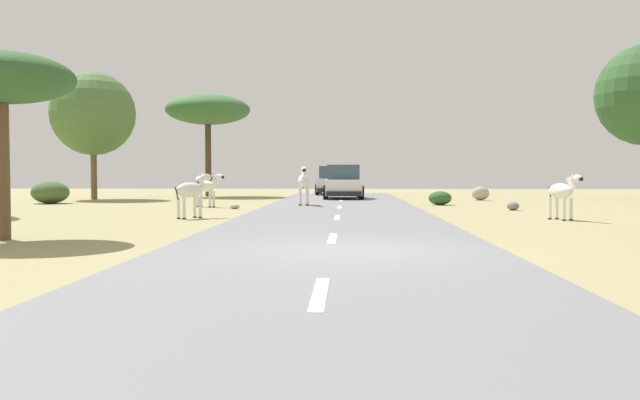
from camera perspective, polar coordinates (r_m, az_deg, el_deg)
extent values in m
plane|color=#998E60|center=(11.15, 2.87, -4.67)|extent=(90.00, 90.00, 0.00)
cube|color=slate|center=(11.15, 0.86, -4.54)|extent=(6.00, 64.00, 0.05)
cube|color=silver|center=(7.19, -0.01, -8.15)|extent=(0.16, 2.00, 0.01)
cube|color=silver|center=(13.13, 1.10, -3.36)|extent=(0.16, 2.00, 0.01)
cube|color=silver|center=(19.11, 1.51, -1.56)|extent=(0.16, 2.00, 0.01)
cube|color=silver|center=(25.10, 1.73, -0.62)|extent=(0.16, 2.00, 0.01)
cube|color=silver|center=(31.09, 1.86, -0.04)|extent=(0.16, 2.00, 0.01)
cube|color=silver|center=(37.09, 1.95, 0.35)|extent=(0.16, 2.00, 0.01)
ellipsoid|color=silver|center=(26.66, -1.44, 1.70)|extent=(0.55, 1.17, 0.54)
cylinder|color=silver|center=(26.30, -1.74, 0.35)|extent=(0.12, 0.12, 0.77)
cylinder|color=#28231E|center=(26.32, -1.74, -0.43)|extent=(0.14, 0.14, 0.05)
cylinder|color=silver|center=(26.31, -1.11, 0.35)|extent=(0.12, 0.12, 0.77)
cylinder|color=#28231E|center=(26.32, -1.11, -0.43)|extent=(0.14, 0.14, 0.05)
cylinder|color=silver|center=(27.04, -1.76, 0.41)|extent=(0.12, 0.12, 0.77)
cylinder|color=#28231E|center=(27.06, -1.76, -0.36)|extent=(0.14, 0.14, 0.05)
cylinder|color=silver|center=(27.05, -1.15, 0.41)|extent=(0.12, 0.12, 0.77)
cylinder|color=#28231E|center=(27.06, -1.15, -0.36)|extent=(0.14, 0.14, 0.05)
cylinder|color=silver|center=(26.11, -1.42, 2.30)|extent=(0.24, 0.42, 0.46)
cube|color=black|center=(26.11, -1.42, 2.50)|extent=(0.07, 0.38, 0.31)
ellipsoid|color=silver|center=(25.85, -1.41, 2.67)|extent=(0.25, 0.51, 0.25)
ellipsoid|color=black|center=(25.65, -1.40, 2.63)|extent=(0.16, 0.19, 0.15)
cone|color=silver|center=(25.97, -1.57, 2.94)|extent=(0.10, 0.10, 0.14)
cone|color=silver|center=(25.97, -1.25, 2.94)|extent=(0.10, 0.10, 0.14)
cylinder|color=black|center=(27.23, -1.47, 1.50)|extent=(0.06, 0.16, 0.46)
ellipsoid|color=silver|center=(19.86, -11.38, 0.85)|extent=(0.87, 1.02, 0.46)
cylinder|color=silver|center=(20.00, -10.45, -0.63)|extent=(0.13, 0.13, 0.66)
cylinder|color=#28231E|center=(20.02, -10.45, -1.51)|extent=(0.15, 0.15, 0.04)
cylinder|color=silver|center=(20.18, -10.92, -0.61)|extent=(0.13, 0.13, 0.66)
cylinder|color=#28231E|center=(20.20, -10.92, -1.48)|extent=(0.15, 0.15, 0.04)
cylinder|color=silver|center=(19.58, -11.82, -0.71)|extent=(0.13, 0.13, 0.66)
cylinder|color=#28231E|center=(19.60, -11.81, -1.61)|extent=(0.15, 0.15, 0.04)
cylinder|color=silver|center=(19.76, -12.29, -0.68)|extent=(0.13, 0.13, 0.66)
cylinder|color=#28231E|center=(19.78, -12.28, -1.57)|extent=(0.15, 0.15, 0.04)
cylinder|color=silver|center=(20.16, -10.39, 1.55)|extent=(0.34, 0.38, 0.39)
cube|color=black|center=(20.16, -10.40, 1.78)|extent=(0.21, 0.28, 0.27)
ellipsoid|color=silver|center=(20.32, -9.92, 1.97)|extent=(0.39, 0.45, 0.21)
ellipsoid|color=black|center=(20.43, -9.58, 1.93)|extent=(0.19, 0.19, 0.13)
cone|color=silver|center=(20.20, -10.03, 2.26)|extent=(0.11, 0.11, 0.12)
cone|color=silver|center=(20.29, -10.26, 2.26)|extent=(0.11, 0.11, 0.12)
cylinder|color=black|center=(19.54, -12.44, 0.56)|extent=(0.11, 0.13, 0.39)
ellipsoid|color=silver|center=(20.12, 20.32, 0.73)|extent=(0.69, 1.03, 0.45)
cylinder|color=silver|center=(19.82, 20.58, -0.79)|extent=(0.12, 0.12, 0.65)
cylinder|color=#28231E|center=(19.83, 20.57, -1.66)|extent=(0.14, 0.14, 0.04)
cylinder|color=silver|center=(19.97, 21.13, -0.77)|extent=(0.12, 0.12, 0.65)
cylinder|color=#28231E|center=(19.99, 21.12, -1.64)|extent=(0.14, 0.14, 0.04)
cylinder|color=silver|center=(20.31, 19.49, -0.70)|extent=(0.12, 0.12, 0.65)
cylinder|color=#28231E|center=(20.33, 19.48, -1.55)|extent=(0.14, 0.14, 0.04)
cylinder|color=silver|center=(20.46, 20.03, -0.68)|extent=(0.12, 0.12, 0.65)
cylinder|color=#28231E|center=(20.47, 20.02, -1.53)|extent=(0.14, 0.14, 0.04)
cylinder|color=silver|center=(19.75, 21.15, 1.37)|extent=(0.28, 0.38, 0.38)
cube|color=black|center=(19.75, 21.16, 1.59)|extent=(0.14, 0.31, 0.26)
ellipsoid|color=silver|center=(19.58, 21.57, 1.77)|extent=(0.31, 0.45, 0.21)
ellipsoid|color=black|center=(19.45, 21.88, 1.72)|extent=(0.16, 0.18, 0.12)
cone|color=silver|center=(19.62, 21.25, 2.08)|extent=(0.10, 0.10, 0.12)
cone|color=silver|center=(19.70, 21.52, 2.08)|extent=(0.10, 0.10, 0.12)
cylinder|color=black|center=(20.49, 19.50, 0.53)|extent=(0.08, 0.14, 0.39)
ellipsoid|color=silver|center=(26.40, -10.00, 1.21)|extent=(1.03, 0.77, 0.45)
cylinder|color=silver|center=(26.12, -9.62, 0.06)|extent=(0.13, 0.13, 0.65)
cylinder|color=#28231E|center=(26.14, -9.61, -0.60)|extent=(0.15, 0.15, 0.04)
cylinder|color=silver|center=(26.31, -9.29, 0.08)|extent=(0.13, 0.13, 0.65)
cylinder|color=#28231E|center=(26.33, -9.28, -0.58)|extent=(0.15, 0.15, 0.04)
cylinder|color=silver|center=(26.51, -10.68, 0.09)|extent=(0.13, 0.13, 0.65)
cylinder|color=#28231E|center=(26.53, -10.68, -0.57)|extent=(0.15, 0.15, 0.04)
cylinder|color=silver|center=(26.70, -10.35, 0.11)|extent=(0.13, 0.13, 0.65)
cylinder|color=#28231E|center=(26.72, -10.35, -0.55)|extent=(0.15, 0.15, 0.04)
cylinder|color=silver|center=(26.11, -9.21, 1.71)|extent=(0.38, 0.31, 0.38)
cube|color=black|center=(26.11, -9.21, 1.89)|extent=(0.30, 0.17, 0.27)
ellipsoid|color=silver|center=(25.97, -8.82, 2.03)|extent=(0.45, 0.34, 0.21)
ellipsoid|color=black|center=(25.87, -8.53, 1.99)|extent=(0.18, 0.17, 0.13)
cone|color=silver|center=(25.99, -9.09, 2.26)|extent=(0.10, 0.10, 0.12)
cone|color=silver|center=(26.08, -8.92, 2.26)|extent=(0.10, 0.10, 0.12)
cylinder|color=black|center=(26.70, -10.80, 1.03)|extent=(0.14, 0.09, 0.39)
cube|color=silver|center=(40.21, 1.17, 1.33)|extent=(1.90, 4.24, 0.80)
cube|color=#334751|center=(40.40, 1.18, 2.44)|extent=(1.69, 2.24, 0.76)
cube|color=black|center=(38.06, 1.02, 0.86)|extent=(1.71, 0.20, 0.24)
cylinder|color=black|center=(38.92, -0.25, 0.94)|extent=(0.24, 0.69, 0.68)
cylinder|color=black|center=(38.83, 2.40, 0.94)|extent=(0.24, 0.69, 0.68)
cylinder|color=black|center=(41.61, 0.01, 1.03)|extent=(0.24, 0.69, 0.68)
cylinder|color=black|center=(41.53, 2.49, 1.03)|extent=(0.24, 0.69, 0.68)
cube|color=white|center=(33.72, 2.02, 1.13)|extent=(1.91, 4.25, 0.80)
cube|color=#334751|center=(33.91, 2.02, 2.45)|extent=(1.70, 2.24, 0.76)
cube|color=black|center=(31.57, 2.10, 0.54)|extent=(1.71, 0.21, 0.24)
cylinder|color=black|center=(32.37, 0.48, 0.65)|extent=(0.24, 0.69, 0.68)
cylinder|color=black|center=(32.41, 3.66, 0.65)|extent=(0.24, 0.69, 0.68)
cylinder|color=black|center=(35.07, 0.51, 0.78)|extent=(0.24, 0.69, 0.68)
cylinder|color=black|center=(35.11, 3.45, 0.78)|extent=(0.24, 0.69, 0.68)
cylinder|color=#4C3823|center=(38.53, -9.76, 3.43)|extent=(0.35, 0.35, 4.19)
ellipsoid|color=#386633|center=(38.70, -9.79, 7.80)|extent=(4.90, 4.90, 1.72)
cylinder|color=brown|center=(14.73, -26.10, 2.22)|extent=(0.31, 0.31, 2.78)
ellipsoid|color=#2D5628|center=(14.86, -26.24, 9.59)|extent=(2.95, 2.95, 1.03)
cylinder|color=brown|center=(35.67, -19.19, 2.23)|extent=(0.31, 0.31, 2.71)
sphere|color=#4C7038|center=(35.80, -19.26, 7.15)|extent=(4.30, 4.30, 4.30)
ellipsoid|color=#425B2D|center=(31.48, -22.55, 0.62)|extent=(1.67, 1.50, 1.00)
ellipsoid|color=#2D5628|center=(28.25, 10.47, 0.17)|extent=(0.99, 0.89, 0.59)
ellipsoid|color=#A89E8C|center=(25.02, -7.47, -0.55)|extent=(0.38, 0.37, 0.19)
ellipsoid|color=gray|center=(24.92, 16.54, -0.50)|extent=(0.45, 0.48, 0.32)
ellipsoid|color=#A89E8C|center=(33.66, 13.88, 0.56)|extent=(0.87, 0.62, 0.68)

